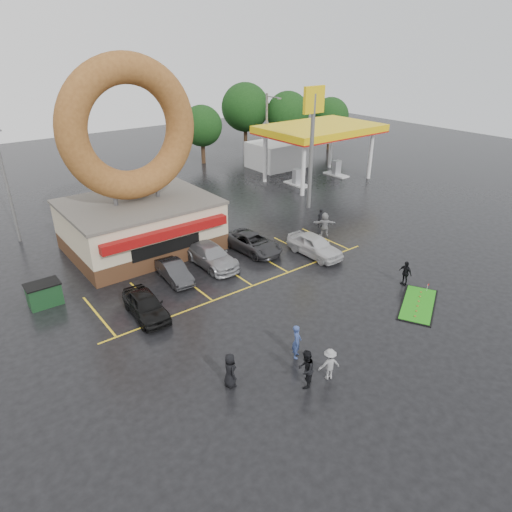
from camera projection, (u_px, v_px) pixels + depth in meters
ground at (288, 309)px, 26.45m from camera, size 120.00×120.00×0.00m
donut_shop at (137, 190)px, 32.14m from camera, size 10.20×8.70×13.50m
gas_station at (300, 142)px, 50.79m from camera, size 12.30×13.65×5.90m
shell_sign at (313, 126)px, 38.97m from camera, size 2.20×0.36×10.60m
streetlight_left at (6, 181)px, 33.11m from camera, size 0.40×2.21×9.00m
streetlight_mid at (171, 152)px, 41.52m from camera, size 0.40×2.21×9.00m
streetlight_right at (267, 135)px, 48.82m from camera, size 0.40×2.21×9.00m
tree_far_a at (288, 113)px, 59.92m from camera, size 5.60×5.60×8.00m
tree_far_b at (331, 116)px, 62.07m from camera, size 4.90×4.90×7.00m
tree_far_c at (245, 107)px, 60.30m from camera, size 6.30×6.30×9.00m
tree_far_d at (202, 126)px, 55.04m from camera, size 4.90×4.90×7.00m
car_black at (146, 305)px, 25.49m from camera, size 1.91×4.20×1.40m
car_dgrey at (174, 272)px, 29.31m from camera, size 1.60×3.80×1.22m
car_silver at (211, 255)px, 31.22m from camera, size 2.06×4.99×1.44m
car_grey at (253, 243)px, 33.28m from camera, size 2.62×5.01×1.35m
car_white at (315, 245)px, 32.62m from camera, size 1.87×4.54×1.54m
person_blue at (297, 341)px, 22.11m from camera, size 0.77×0.76×1.79m
person_blackjkt at (306, 369)px, 20.22m from camera, size 1.15×1.10×1.87m
person_hoodie at (329, 364)px, 20.74m from camera, size 1.17×0.92×1.58m
person_bystander at (230, 370)px, 20.28m from camera, size 0.67×0.90×1.69m
person_cameraman at (405, 273)px, 28.74m from camera, size 0.47×0.97×1.60m
person_walker_near at (325, 224)px, 35.73m from camera, size 1.74×1.59×1.94m
person_walker_far at (320, 218)px, 37.47m from camera, size 0.62×0.44×1.59m
dumpster at (44, 295)px, 26.62m from camera, size 1.81×1.21×1.30m
putting_green at (418, 304)px, 26.82m from camera, size 4.70×3.68×0.54m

